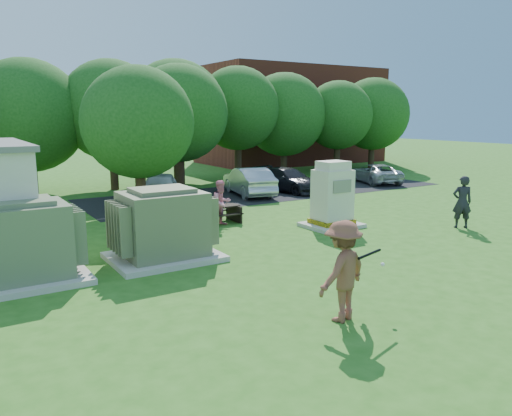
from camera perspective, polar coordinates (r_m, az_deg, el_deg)
ground at (r=12.37m, az=10.02°, el=-8.86°), size 120.00×120.00×0.00m
brick_building at (r=44.02m, az=4.00°, el=10.50°), size 15.00×8.00×8.00m
parking_strip at (r=26.96m, az=1.87°, el=1.92°), size 20.00×6.00×0.01m
transformer_left at (r=13.53m, az=-25.31°, el=-3.75°), size 3.00×2.40×2.07m
transformer_right at (r=14.39m, az=-10.57°, el=-2.08°), size 3.00×2.40×2.07m
generator_cabinet at (r=18.48m, az=8.71°, el=1.09°), size 2.00×1.63×2.43m
picnic_table at (r=19.07m, az=-4.30°, el=-0.50°), size 1.56×1.17×0.67m
batter at (r=10.14m, az=9.86°, el=-7.12°), size 1.48×1.07×2.05m
person_by_generator at (r=19.61m, az=22.49°, el=0.63°), size 0.84×0.77×1.92m
person_at_picnic at (r=18.61m, az=-3.97°, el=0.58°), size 0.93×0.78×1.70m
car_white at (r=23.51m, az=-10.92°, el=2.20°), size 3.29×4.55×1.44m
car_silver_a at (r=25.62m, az=-0.83°, el=3.08°), size 2.39×4.60×1.44m
car_dark at (r=26.89m, az=3.61°, el=3.24°), size 2.58×4.63×1.27m
car_silver_b at (r=31.14m, az=13.42°, el=3.88°), size 3.15×4.56×1.16m
batting_equipment at (r=10.32m, az=12.69°, el=-5.43°), size 1.19×0.38×0.44m
tree_row at (r=28.76m, az=-12.72°, el=10.51°), size 41.30×13.30×7.30m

